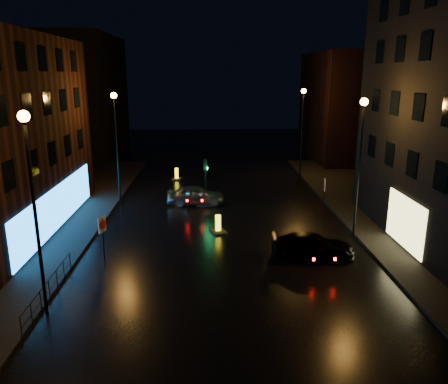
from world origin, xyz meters
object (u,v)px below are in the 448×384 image
at_px(bollard_far, 177,177).
at_px(silver_hatchback, 196,195).
at_px(road_sign_left, 102,229).
at_px(traffic_signal, 206,196).
at_px(road_sign_right, 324,188).
at_px(bollard_near, 218,228).
at_px(dark_sedan, 313,246).

bearing_deg(bollard_far, silver_hatchback, -68.86).
bearing_deg(road_sign_left, silver_hatchback, 89.20).
bearing_deg(traffic_signal, road_sign_right, -20.62).
bearing_deg(road_sign_right, bollard_near, 35.25).
relative_size(silver_hatchback, road_sign_right, 1.70).
bearing_deg(road_sign_right, road_sign_left, 40.46).
bearing_deg(dark_sedan, road_sign_left, 95.13).
bearing_deg(traffic_signal, silver_hatchback, -146.59).
height_order(silver_hatchback, bollard_near, silver_hatchback).
bearing_deg(traffic_signal, dark_sedan, -61.32).
bearing_deg(traffic_signal, bollard_near, -83.13).
distance_m(bollard_far, road_sign_left, 19.00).
distance_m(traffic_signal, road_sign_right, 9.07).
relative_size(bollard_near, road_sign_right, 0.59).
height_order(bollard_near, road_sign_left, road_sign_left).
xyz_separation_m(traffic_signal, bollard_near, (0.80, -6.66, -0.25)).
distance_m(bollard_near, bollard_far, 14.80).
bearing_deg(road_sign_left, road_sign_right, 52.44).
bearing_deg(road_sign_right, bollard_far, -33.71).
height_order(silver_hatchback, road_sign_left, road_sign_left).
bearing_deg(traffic_signal, road_sign_left, -115.58).
distance_m(traffic_signal, dark_sedan, 12.21).
bearing_deg(bollard_far, bollard_near, -68.66).
bearing_deg(silver_hatchback, road_sign_left, 156.89).
distance_m(dark_sedan, bollard_far, 20.35).
relative_size(silver_hatchback, road_sign_left, 1.70).
height_order(dark_sedan, road_sign_left, road_sign_left).
bearing_deg(silver_hatchback, bollard_near, -165.56).
xyz_separation_m(dark_sedan, bollard_near, (-5.06, 4.05, -0.40)).
relative_size(silver_hatchback, bollard_far, 3.20).
bearing_deg(silver_hatchback, road_sign_right, -106.02).
relative_size(dark_sedan, bollard_far, 3.33).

